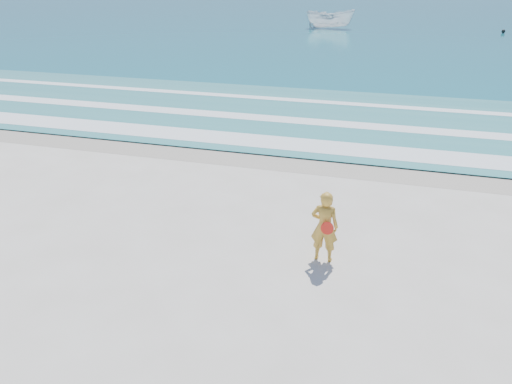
# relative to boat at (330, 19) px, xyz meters

# --- Properties ---
(ground) EXTENTS (400.00, 400.00, 0.00)m
(ground) POSITION_rel_boat_xyz_m (4.17, -46.27, -0.96)
(ground) COLOR silver
(ground) RESTS_ON ground
(wet_sand) EXTENTS (400.00, 2.40, 0.00)m
(wet_sand) POSITION_rel_boat_xyz_m (4.17, -37.27, -0.96)
(wet_sand) COLOR #B2A893
(wet_sand) RESTS_ON ground
(shallow) EXTENTS (400.00, 10.00, 0.01)m
(shallow) POSITION_rel_boat_xyz_m (4.17, -32.27, -0.91)
(shallow) COLOR #59B7AD
(shallow) RESTS_ON ocean
(foam_near) EXTENTS (400.00, 1.40, 0.01)m
(foam_near) POSITION_rel_boat_xyz_m (4.17, -35.97, -0.91)
(foam_near) COLOR white
(foam_near) RESTS_ON shallow
(foam_mid) EXTENTS (400.00, 0.90, 0.01)m
(foam_mid) POSITION_rel_boat_xyz_m (4.17, -33.07, -0.91)
(foam_mid) COLOR white
(foam_mid) RESTS_ON shallow
(foam_far) EXTENTS (400.00, 0.60, 0.01)m
(foam_far) POSITION_rel_boat_xyz_m (4.17, -29.77, -0.91)
(foam_far) COLOR white
(foam_far) RESTS_ON shallow
(boat) EXTENTS (4.91, 2.27, 1.84)m
(boat) POSITION_rel_boat_xyz_m (0.00, 0.00, 0.00)
(boat) COLOR white
(boat) RESTS_ON ocean
(buoy) EXTENTS (0.34, 0.34, 0.34)m
(buoy) POSITION_rel_boat_xyz_m (16.11, 0.52, -0.75)
(buoy) COLOR black
(buoy) RESTS_ON ocean
(woman) EXTENTS (0.59, 0.42, 1.59)m
(woman) POSITION_rel_boat_xyz_m (6.01, -43.12, -0.16)
(woman) COLOR gold
(woman) RESTS_ON ground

